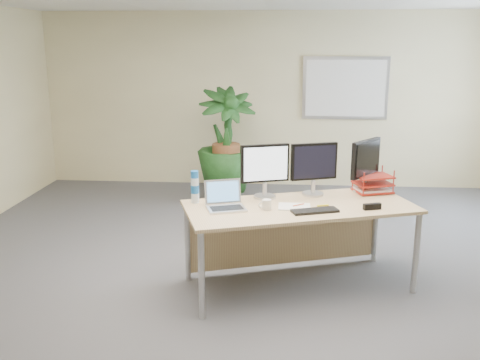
# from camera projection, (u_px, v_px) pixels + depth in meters

# --- Properties ---
(floor) EXTENTS (8.00, 8.00, 0.00)m
(floor) POSITION_uv_depth(u_px,v_px,m) (253.00, 297.00, 4.81)
(floor) COLOR #4C4C52
(floor) RESTS_ON ground
(back_wall) EXTENTS (7.00, 0.04, 2.70)m
(back_wall) POSITION_uv_depth(u_px,v_px,m) (267.00, 100.00, 8.33)
(back_wall) COLOR #C5B88B
(back_wall) RESTS_ON floor
(whiteboard) EXTENTS (1.30, 0.04, 0.95)m
(whiteboard) POSITION_uv_depth(u_px,v_px,m) (345.00, 88.00, 8.16)
(whiteboard) COLOR #B1B1B6
(whiteboard) RESTS_ON back_wall
(desk) EXTENTS (2.23, 1.48, 0.79)m
(desk) POSITION_uv_depth(u_px,v_px,m) (295.00, 219.00, 4.99)
(desk) COLOR tan
(desk) RESTS_ON floor
(floor_plant) EXTENTS (1.11, 1.11, 1.50)m
(floor_plant) POSITION_uv_depth(u_px,v_px,m) (226.00, 149.00, 7.62)
(floor_plant) COLOR #133513
(floor_plant) RESTS_ON floor
(monitor_left) EXTENTS (0.45, 0.21, 0.51)m
(monitor_left) POSITION_uv_depth(u_px,v_px,m) (265.00, 168.00, 5.01)
(monitor_left) COLOR #B3B3B8
(monitor_left) RESTS_ON desk
(monitor_right) EXTENTS (0.45, 0.21, 0.51)m
(monitor_right) POSITION_uv_depth(u_px,v_px,m) (314.00, 166.00, 5.10)
(monitor_right) COLOR #B3B3B8
(monitor_right) RESTS_ON desk
(monitor_dark) EXTENTS (0.32, 0.39, 0.52)m
(monitor_dark) POSITION_uv_depth(u_px,v_px,m) (366.00, 162.00, 5.21)
(monitor_dark) COLOR #B3B3B8
(monitor_dark) RESTS_ON desk
(laptop) EXTENTS (0.41, 0.38, 0.24)m
(laptop) POSITION_uv_depth(u_px,v_px,m) (225.00, 201.00, 4.76)
(laptop) COLOR silver
(laptop) RESTS_ON desk
(keyboard) EXTENTS (0.43, 0.26, 0.02)m
(keyboard) POSITION_uv_depth(u_px,v_px,m) (315.00, 211.00, 4.65)
(keyboard) COLOR black
(keyboard) RESTS_ON desk
(coffee_mug) EXTENTS (0.12, 0.08, 0.09)m
(coffee_mug) POSITION_uv_depth(u_px,v_px,m) (266.00, 205.00, 4.71)
(coffee_mug) COLOR silver
(coffee_mug) RESTS_ON desk
(spiral_notebook) EXTENTS (0.29, 0.22, 0.01)m
(spiral_notebook) POSITION_uv_depth(u_px,v_px,m) (294.00, 207.00, 4.78)
(spiral_notebook) COLOR silver
(spiral_notebook) RESTS_ON desk
(orange_pen) EXTENTS (0.10, 0.09, 0.01)m
(orange_pen) POSITION_uv_depth(u_px,v_px,m) (298.00, 205.00, 4.80)
(orange_pen) COLOR #D24617
(orange_pen) RESTS_ON spiral_notebook
(yellow_highlighter) EXTENTS (0.11, 0.05, 0.01)m
(yellow_highlighter) POSITION_uv_depth(u_px,v_px,m) (323.00, 205.00, 4.82)
(yellow_highlighter) COLOR yellow
(yellow_highlighter) RESTS_ON desk
(water_bottle) EXTENTS (0.08, 0.08, 0.30)m
(water_bottle) POSITION_uv_depth(u_px,v_px,m) (195.00, 188.00, 4.90)
(water_bottle) COLOR silver
(water_bottle) RESTS_ON desk
(letter_tray) EXTENTS (0.41, 0.36, 0.16)m
(letter_tray) POSITION_uv_depth(u_px,v_px,m) (373.00, 185.00, 5.25)
(letter_tray) COLOR maroon
(letter_tray) RESTS_ON desk
(stapler) EXTENTS (0.17, 0.09, 0.05)m
(stapler) POSITION_uv_depth(u_px,v_px,m) (372.00, 206.00, 4.72)
(stapler) COLOR black
(stapler) RESTS_ON desk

